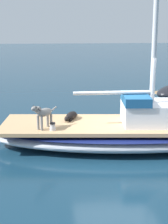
% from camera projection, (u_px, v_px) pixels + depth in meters
% --- Properties ---
extents(ground_plane, '(120.00, 120.00, 0.00)m').
position_uv_depth(ground_plane, '(118.00, 145.00, 10.14)').
color(ground_plane, '#143347').
extents(sailboat_main, '(3.28, 7.46, 0.66)m').
position_uv_depth(sailboat_main, '(119.00, 134.00, 10.06)').
color(sailboat_main, '#B2B7C1').
rests_on(sailboat_main, ground).
extents(mast_main, '(0.14, 2.27, 6.97)m').
position_uv_depth(mast_main, '(150.00, 8.00, 9.22)').
color(mast_main, silver).
rests_on(mast_main, sailboat_main).
extents(cabin_house, '(1.63, 2.36, 0.84)m').
position_uv_depth(cabin_house, '(159.00, 111.00, 9.89)').
color(cabin_house, silver).
rests_on(cabin_house, sailboat_main).
extents(dog_black, '(0.90, 0.50, 0.22)m').
position_uv_depth(dog_black, '(71.00, 116.00, 10.34)').
color(dog_black, black).
rests_on(dog_black, sailboat_main).
extents(dog_grey, '(0.73, 0.71, 0.70)m').
position_uv_depth(dog_grey, '(43.00, 114.00, 9.33)').
color(dog_grey, gray).
rests_on(dog_grey, sailboat_main).
extents(deck_winch, '(0.16, 0.16, 0.21)m').
position_uv_depth(deck_winch, '(53.00, 127.00, 9.26)').
color(deck_winch, '#B7B7BC').
rests_on(deck_winch, sailboat_main).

